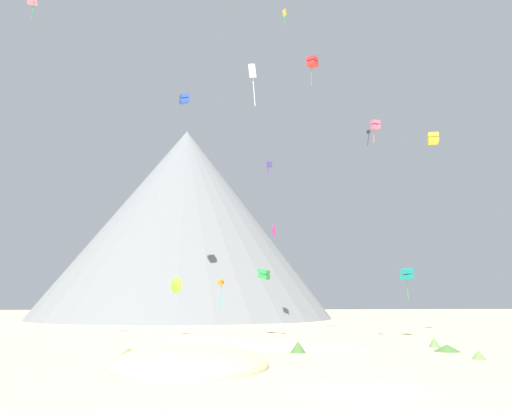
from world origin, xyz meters
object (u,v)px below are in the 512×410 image
object	(u,v)px
kite_gold_high	(284,15)
kite_orange_low	(221,283)
kite_yellow_mid	(433,138)
kite_rainbow_mid	(375,125)
kite_blue_high	(184,99)
kite_green_low	(264,274)
kite_lime_low	(176,285)
bush_far_right	(479,355)
kite_indigo_high	(269,165)
rock_massif	(190,227)
bush_near_left	(298,347)
bush_low_patch	(447,348)
bush_ridge_crest	(128,352)
kite_teal_low	(407,274)
kite_magenta_low	(273,231)
kite_black_high	(368,134)
kite_white_high	(253,76)
kite_red_high	(312,62)
bush_mid_center	(434,342)

from	to	relation	value
kite_gold_high	kite_orange_low	bearing A→B (deg)	35.83
kite_yellow_mid	kite_rainbow_mid	world-z (taller)	kite_yellow_mid
kite_orange_low	kite_blue_high	world-z (taller)	kite_blue_high
kite_blue_high	kite_green_low	bearing A→B (deg)	-165.47
kite_blue_high	kite_lime_low	bearing A→B (deg)	163.02
bush_far_right	kite_yellow_mid	xyz separation A→B (m)	(9.20, 25.60, 25.23)
kite_indigo_high	kite_orange_low	distance (m)	22.21
kite_rainbow_mid	kite_yellow_mid	bearing A→B (deg)	35.66
rock_massif	kite_gold_high	world-z (taller)	rock_massif
kite_lime_low	bush_near_left	bearing A→B (deg)	-17.43
bush_low_patch	bush_ridge_crest	xyz separation A→B (m)	(-26.98, -0.77, -0.01)
kite_rainbow_mid	kite_teal_low	bearing A→B (deg)	46.61
kite_rainbow_mid	bush_low_patch	bearing A→B (deg)	-78.53
bush_near_left	kite_magenta_low	bearing A→B (deg)	141.40
kite_black_high	bush_far_right	bearing A→B (deg)	158.52
kite_lime_low	kite_orange_low	size ratio (longest dim) A/B	0.46
rock_massif	kite_magenta_low	bearing A→B (deg)	-82.58
bush_far_right	kite_rainbow_mid	distance (m)	26.54
kite_white_high	kite_yellow_mid	size ratio (longest dim) A/B	2.89
kite_gold_high	rock_massif	bearing A→B (deg)	26.58
kite_lime_low	kite_teal_low	size ratio (longest dim) A/B	0.53
kite_red_high	kite_black_high	bearing A→B (deg)	99.22
bush_far_right	rock_massif	size ratio (longest dim) A/B	0.01
kite_white_high	kite_black_high	xyz separation A→B (m)	(23.35, 34.63, 5.36)
kite_gold_high	kite_yellow_mid	size ratio (longest dim) A/B	1.51
bush_low_patch	kite_rainbow_mid	size ratio (longest dim) A/B	0.91
kite_white_high	kite_teal_low	world-z (taller)	kite_white_high
kite_magenta_low	bush_far_right	bearing A→B (deg)	64.80
kite_indigo_high	kite_yellow_mid	distance (m)	28.20
kite_red_high	kite_rainbow_mid	bearing A→B (deg)	-27.59
bush_far_right	kite_red_high	distance (m)	44.10
bush_mid_center	kite_black_high	distance (m)	49.84
bush_far_right	kite_white_high	bearing A→B (deg)	142.25
bush_low_patch	bush_near_left	distance (m)	13.02
bush_mid_center	bush_far_right	distance (m)	9.88
kite_black_high	kite_rainbow_mid	world-z (taller)	kite_black_high
rock_massif	kite_lime_low	bearing A→B (deg)	-89.38
bush_mid_center	kite_yellow_mid	size ratio (longest dim) A/B	0.63
kite_indigo_high	kite_red_high	size ratio (longest dim) A/B	0.71
kite_teal_low	kite_gold_high	distance (m)	35.93
kite_black_high	kite_rainbow_mid	bearing A→B (deg)	150.75
bush_low_patch	kite_lime_low	size ratio (longest dim) A/B	1.10
bush_near_left	kite_green_low	bearing A→B (deg)	91.46
rock_massif	kite_yellow_mid	xyz separation A→B (m)	(34.28, -62.03, 3.94)
rock_massif	bush_low_patch	bearing A→B (deg)	-72.77
rock_massif	bush_far_right	bearing A→B (deg)	-74.03
kite_white_high	kite_orange_low	size ratio (longest dim) A/B	1.06
kite_green_low	kite_red_high	size ratio (longest dim) A/B	0.43
kite_white_high	kite_magenta_low	distance (m)	17.85
kite_magenta_low	kite_white_high	bearing A→B (deg)	-161.71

